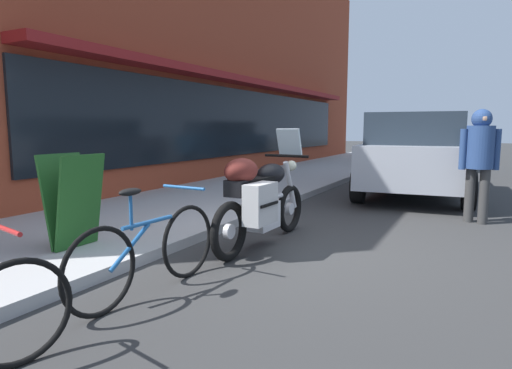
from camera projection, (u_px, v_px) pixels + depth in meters
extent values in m
plane|color=#313131|center=(302.00, 244.00, 5.28)|extent=(80.00, 80.00, 0.00)
cube|color=#943B24|center=(243.00, 45.00, 12.39)|extent=(20.76, 0.35, 7.47)
cube|color=black|center=(249.00, 123.00, 12.58)|extent=(14.53, 0.06, 1.80)
cube|color=maroon|center=(256.00, 83.00, 12.34)|extent=(14.53, 0.60, 0.16)
cube|color=#A6A6A6|center=(326.00, 168.00, 14.41)|extent=(30.00, 3.02, 0.12)
torus|color=black|center=(290.00, 209.00, 5.88)|extent=(0.65, 0.12, 0.64)
cylinder|color=silver|center=(290.00, 209.00, 5.88)|extent=(0.16, 0.07, 0.16)
torus|color=black|center=(229.00, 231.00, 4.59)|extent=(0.65, 0.12, 0.64)
cylinder|color=silver|center=(229.00, 231.00, 4.59)|extent=(0.16, 0.07, 0.16)
cube|color=silver|center=(261.00, 215.00, 5.18)|extent=(0.45, 0.32, 0.32)
cylinder|color=silver|center=(263.00, 201.00, 5.20)|extent=(0.97, 0.10, 0.06)
ellipsoid|color=black|center=(271.00, 174.00, 5.34)|extent=(0.53, 0.30, 0.26)
cube|color=black|center=(254.00, 183.00, 4.98)|extent=(0.61, 0.27, 0.11)
cube|color=black|center=(239.00, 188.00, 4.70)|extent=(0.29, 0.23, 0.18)
cylinder|color=silver|center=(290.00, 185.00, 5.83)|extent=(0.35, 0.08, 0.67)
cylinder|color=black|center=(286.00, 156.00, 5.68)|extent=(0.06, 0.62, 0.04)
cube|color=silver|center=(289.00, 142.00, 5.72)|extent=(0.16, 0.33, 0.35)
sphere|color=#EAEACC|center=(291.00, 166.00, 5.83)|extent=(0.14, 0.14, 0.14)
cube|color=#B0B0B0|center=(260.00, 204.00, 4.65)|extent=(0.45, 0.22, 0.44)
cube|color=black|center=(270.00, 204.00, 4.60)|extent=(0.37, 0.03, 0.03)
ellipsoid|color=#591E19|center=(241.00, 171.00, 4.72)|extent=(0.49, 0.34, 0.28)
torus|color=black|center=(188.00, 241.00, 4.09)|extent=(0.69, 0.09, 0.69)
torus|color=black|center=(100.00, 272.00, 3.23)|extent=(0.69, 0.09, 0.69)
cylinder|color=#1E5999|center=(148.00, 222.00, 3.63)|extent=(0.56, 0.07, 0.04)
cylinder|color=#1E5999|center=(130.00, 247.00, 3.47)|extent=(0.44, 0.07, 0.32)
cylinder|color=#1E5999|center=(131.00, 212.00, 3.46)|extent=(0.03, 0.03, 0.30)
ellipsoid|color=black|center=(130.00, 192.00, 3.43)|extent=(0.23, 0.11, 0.06)
cylinder|color=#1E5999|center=(184.00, 187.00, 3.98)|extent=(0.06, 0.48, 0.03)
cube|color=#9EA3AD|center=(416.00, 161.00, 9.15)|extent=(4.77, 2.24, 0.77)
cube|color=#232D38|center=(417.00, 129.00, 8.81)|extent=(3.28, 1.90, 0.58)
cube|color=#383838|center=(420.00, 166.00, 11.26)|extent=(0.31, 1.88, 0.24)
cylinder|color=black|center=(379.00, 171.00, 10.96)|extent=(0.68, 0.27, 0.66)
cylinder|color=black|center=(461.00, 174.00, 10.24)|extent=(0.68, 0.27, 0.66)
cylinder|color=black|center=(358.00, 185.00, 8.16)|extent=(0.68, 0.27, 0.66)
cylinder|color=black|center=(469.00, 191.00, 7.44)|extent=(0.68, 0.27, 0.66)
cylinder|color=#353535|center=(484.00, 197.00, 6.36)|extent=(0.14, 0.14, 0.81)
cylinder|color=#353535|center=(470.00, 195.00, 6.50)|extent=(0.14, 0.14, 0.81)
cylinder|color=navy|center=(480.00, 147.00, 6.33)|extent=(0.48, 0.48, 0.63)
sphere|color=navy|center=(482.00, 119.00, 6.28)|extent=(0.28, 0.28, 0.28)
sphere|color=tan|center=(483.00, 119.00, 6.22)|extent=(0.17, 0.17, 0.17)
cylinder|color=navy|center=(497.00, 150.00, 6.30)|extent=(0.10, 0.10, 0.59)
cylinder|color=navy|center=(463.00, 149.00, 6.38)|extent=(0.10, 0.10, 0.59)
cube|color=#1E511E|center=(80.00, 201.00, 4.62)|extent=(0.55, 0.21, 1.01)
cube|color=#1E511E|center=(66.00, 200.00, 4.72)|extent=(0.55, 0.21, 1.01)
cube|color=#1E598C|center=(429.00, 147.00, 15.76)|extent=(4.76, 1.99, 0.77)
cube|color=#232D38|center=(429.00, 128.00, 15.42)|extent=(3.24, 1.72, 0.56)
cube|color=#383838|center=(433.00, 152.00, 17.86)|extent=(0.21, 1.87, 0.24)
cylinder|color=black|center=(407.00, 154.00, 17.60)|extent=(0.67, 0.24, 0.66)
cylinder|color=black|center=(457.00, 156.00, 16.80)|extent=(0.67, 0.24, 0.66)
cylinder|color=black|center=(395.00, 159.00, 14.82)|extent=(0.67, 0.24, 0.66)
cylinder|color=black|center=(455.00, 161.00, 14.02)|extent=(0.67, 0.24, 0.66)
torus|color=black|center=(18.00, 313.00, 2.55)|extent=(0.65, 0.18, 0.66)
cylinder|color=#B22323|center=(2.00, 228.00, 2.45)|extent=(0.13, 0.47, 0.03)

